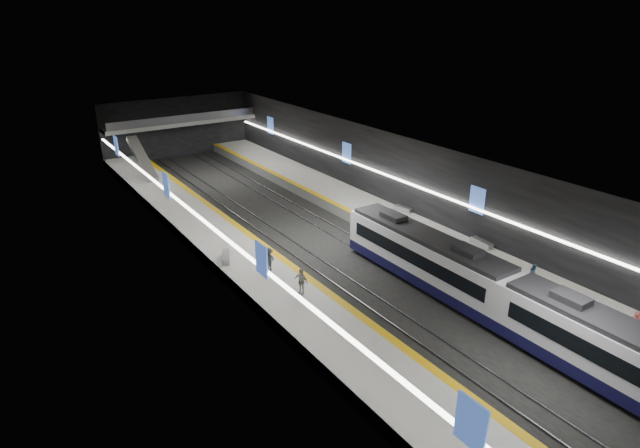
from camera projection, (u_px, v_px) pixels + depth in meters
ground at (322, 244)px, 46.41m from camera, size 70.00×70.00×0.00m
ceiling at (322, 155)px, 43.36m from camera, size 20.00×70.00×0.04m
wall_left at (210, 226)px, 39.75m from camera, size 0.04×70.00×8.00m
wall_right at (410, 181)px, 50.01m from camera, size 0.04×70.00×8.00m
wall_back at (177, 127)px, 71.81m from camera, size 20.00×0.04×8.00m
platform_left at (243, 260)px, 42.37m from camera, size 5.00×70.00×1.00m
tile_surface_left at (243, 255)px, 42.17m from camera, size 5.00×70.00×0.02m
tactile_strip_left at (268, 248)px, 43.30m from camera, size 0.60×70.00×0.02m
platform_right at (388, 221)px, 50.06m from camera, size 5.00×70.00×1.00m
tile_surface_right at (388, 216)px, 49.87m from camera, size 5.00×70.00×0.02m
tactile_strip_right at (370, 221)px, 48.74m from camera, size 0.60×70.00×0.02m
rails at (322, 244)px, 46.38m from camera, size 6.52×70.00×0.12m
train at (511, 300)px, 33.40m from camera, size 2.69×30.05×3.60m
ad_posters at (315, 192)px, 45.46m from camera, size 19.94×53.50×2.20m
cove_light_left at (213, 228)px, 39.93m from camera, size 0.25×68.60×0.12m
cove_light_right at (409, 183)px, 49.99m from camera, size 0.25×68.60×0.12m
mezzanine_bridge at (182, 122)px, 69.83m from camera, size 20.00×3.00×1.50m
escalator at (142, 158)px, 61.46m from camera, size 1.20×7.50×3.92m
bench_left_far at (226, 257)px, 41.21m from camera, size 1.39×2.12×0.51m
bench_right_near at (482, 243)px, 43.64m from camera, size 0.75×2.08×0.50m
bench_right_far at (403, 209)px, 51.00m from camera, size 0.87×1.89×0.45m
passenger_right_a at (634, 326)px, 31.08m from camera, size 0.62×0.80×1.94m
passenger_right_b at (534, 274)px, 37.49m from camera, size 0.94×0.92×1.53m
passenger_left_a at (301, 281)px, 36.15m from camera, size 0.80×1.19×1.87m
passenger_left_b at (269, 260)px, 39.13m from camera, size 1.42×1.11×1.92m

